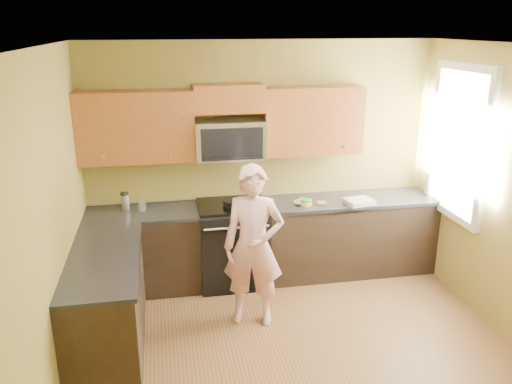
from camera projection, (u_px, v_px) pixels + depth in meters
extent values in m
plane|color=brown|center=(306.00, 365.00, 4.52)|extent=(4.00, 4.00, 0.00)
plane|color=white|center=(317.00, 47.00, 3.69)|extent=(4.00, 4.00, 0.00)
plane|color=olive|center=(262.00, 160.00, 5.97)|extent=(4.00, 0.00, 4.00)
plane|color=olive|center=(47.00, 241.00, 3.75)|extent=(0.00, 4.00, 4.00)
cube|color=black|center=(267.00, 243.00, 5.98)|extent=(4.00, 0.60, 0.88)
cube|color=black|center=(107.00, 305.00, 4.65)|extent=(0.60, 1.60, 0.88)
cube|color=black|center=(267.00, 206.00, 5.82)|extent=(4.00, 0.62, 0.04)
cube|color=black|center=(104.00, 259.00, 4.51)|extent=(0.62, 1.60, 0.04)
cube|color=brown|center=(228.00, 98.00, 5.52)|extent=(0.76, 0.33, 0.30)
imported|color=pink|center=(254.00, 246.00, 4.98)|extent=(0.67, 0.54, 1.62)
cube|color=#B27F47|center=(322.00, 203.00, 5.83)|extent=(0.12, 0.12, 0.01)
ellipsoid|color=silver|center=(298.00, 202.00, 5.79)|extent=(0.13, 0.14, 0.06)
ellipsoid|color=silver|center=(303.00, 201.00, 5.82)|extent=(0.14, 0.15, 0.07)
cube|color=white|center=(359.00, 201.00, 5.82)|extent=(0.34, 0.29, 0.05)
cylinder|color=silver|center=(142.00, 205.00, 5.60)|extent=(0.07, 0.07, 0.12)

